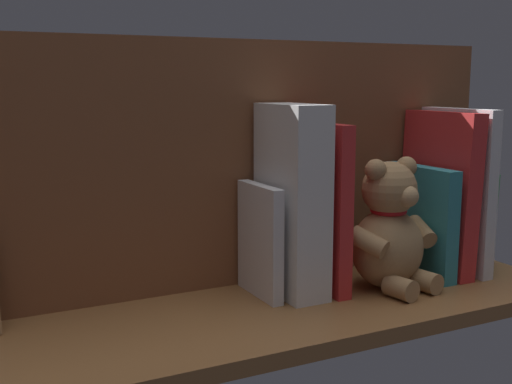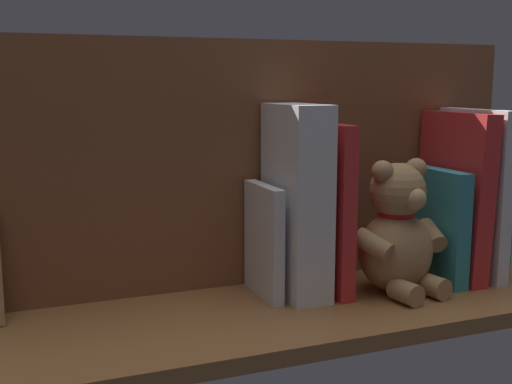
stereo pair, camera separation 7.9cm
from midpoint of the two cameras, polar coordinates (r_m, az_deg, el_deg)
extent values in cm
cube|color=brown|center=(91.71, 2.50, -10.92)|extent=(97.75, 28.49, 2.20)
cube|color=brown|center=(97.72, -0.30, 2.34)|extent=(97.75, 1.50, 37.36)
cube|color=green|center=(115.31, 20.94, -2.46)|extent=(2.58, 13.11, 16.45)
cube|color=silver|center=(111.32, 20.42, -0.10)|extent=(2.19, 15.89, 26.86)
cube|color=red|center=(109.11, 18.96, -0.33)|extent=(4.06, 15.62, 26.50)
cube|color=teal|center=(107.59, 17.27, -2.71)|extent=(2.66, 15.39, 17.79)
ellipsoid|color=tan|center=(100.46, 14.38, -5.10)|extent=(13.05, 12.05, 12.12)
sphere|color=tan|center=(98.57, 14.60, 0.07)|extent=(8.33, 8.33, 8.33)
sphere|color=tan|center=(100.37, 15.92, 1.98)|extent=(3.22, 3.22, 3.22)
sphere|color=tan|center=(95.92, 13.37, 1.75)|extent=(3.22, 3.22, 3.22)
sphere|color=tan|center=(96.28, 16.09, -0.59)|extent=(3.22, 3.22, 3.22)
cylinder|color=tan|center=(103.09, 17.28, -3.65)|extent=(3.88, 6.37, 4.48)
cylinder|color=tan|center=(94.95, 12.64, -4.56)|extent=(5.40, 6.58, 4.48)
cylinder|color=tan|center=(100.27, 17.49, -7.92)|extent=(3.92, 5.01, 3.22)
cylinder|color=tan|center=(96.39, 15.32, -8.53)|extent=(3.92, 5.01, 3.22)
torus|color=red|center=(99.16, 14.52, -1.82)|extent=(6.36, 6.36, 0.95)
cube|color=red|center=(97.27, 8.60, -1.44)|extent=(2.29, 13.58, 25.16)
cube|color=white|center=(94.69, 5.95, -0.81)|extent=(5.87, 13.16, 28.01)
cube|color=silver|center=(94.70, 3.06, -4.33)|extent=(1.72, 11.40, 16.51)
camera|label=1|loc=(0.04, -87.42, 0.44)|focal=45.58mm
camera|label=2|loc=(0.04, 92.58, -0.44)|focal=45.58mm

